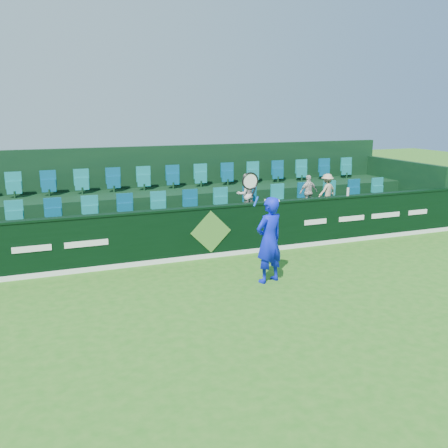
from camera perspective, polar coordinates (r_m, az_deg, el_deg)
name	(u,v)px	position (r m, az deg, el deg)	size (l,w,h in m)	color
ground	(282,315)	(9.62, 6.59, -10.25)	(60.00, 60.00, 0.00)	#266E1A
sponsor_hoarding	(210,232)	(12.88, -1.66, -0.90)	(16.00, 0.25, 1.35)	black
stand_tier_front	(196,232)	(13.96, -3.20, -0.96)	(16.00, 2.00, 0.80)	black
stand_tier_back	(177,211)	(15.67, -5.40, 1.52)	(16.00, 1.80, 1.30)	black
stand_rear	(173,191)	(15.99, -5.89, 3.81)	(16.00, 4.10, 2.60)	black
seat_row_front	(191,205)	(14.18, -3.75, 2.15)	(13.50, 0.50, 0.60)	#147A7C
seat_row_back	(174,179)	(15.79, -5.78, 5.10)	(13.50, 0.50, 0.60)	#147A7C
tennis_player	(269,239)	(11.02, 5.16, -1.77)	(1.17, 0.64, 2.56)	#0D1BE7
spectator_left	(246,194)	(14.30, 2.49, 3.43)	(0.57, 0.44, 1.17)	beige
spectator_middle	(308,192)	(15.26, 9.63, 3.62)	(0.60, 0.25, 1.03)	beige
spectator_right	(327,191)	(15.60, 11.69, 3.75)	(0.67, 0.39, 1.04)	#C0B087
towel	(272,200)	(13.43, 5.50, 2.70)	(0.35, 0.23, 0.05)	silver
drinks_bottle	(348,192)	(14.65, 13.98, 3.61)	(0.07, 0.07, 0.23)	silver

